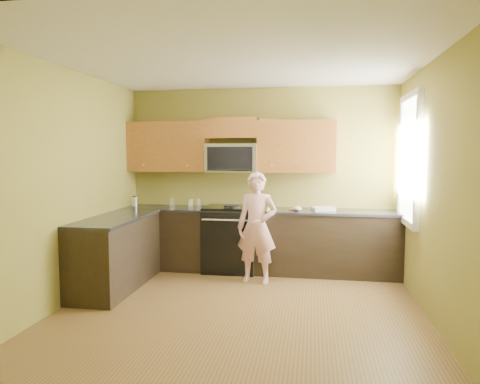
% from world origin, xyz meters
% --- Properties ---
extents(floor, '(4.00, 4.00, 0.00)m').
position_xyz_m(floor, '(0.00, 0.00, 0.00)').
color(floor, brown).
rests_on(floor, ground).
extents(ceiling, '(4.00, 4.00, 0.00)m').
position_xyz_m(ceiling, '(0.00, 0.00, 2.70)').
color(ceiling, white).
rests_on(ceiling, ground).
extents(wall_back, '(4.00, 0.00, 4.00)m').
position_xyz_m(wall_back, '(0.00, 2.00, 1.35)').
color(wall_back, olive).
rests_on(wall_back, ground).
extents(wall_front, '(4.00, 0.00, 4.00)m').
position_xyz_m(wall_front, '(0.00, -2.00, 1.35)').
color(wall_front, olive).
rests_on(wall_front, ground).
extents(wall_left, '(0.00, 4.00, 4.00)m').
position_xyz_m(wall_left, '(-2.00, 0.00, 1.35)').
color(wall_left, olive).
rests_on(wall_left, ground).
extents(wall_right, '(0.00, 4.00, 4.00)m').
position_xyz_m(wall_right, '(2.00, 0.00, 1.35)').
color(wall_right, olive).
rests_on(wall_right, ground).
extents(cabinet_back_run, '(4.00, 0.60, 0.88)m').
position_xyz_m(cabinet_back_run, '(0.00, 1.70, 0.44)').
color(cabinet_back_run, black).
rests_on(cabinet_back_run, floor).
extents(cabinet_left_run, '(0.60, 1.60, 0.88)m').
position_xyz_m(cabinet_left_run, '(-1.70, 0.60, 0.44)').
color(cabinet_left_run, black).
rests_on(cabinet_left_run, floor).
extents(countertop_back, '(4.00, 0.62, 0.04)m').
position_xyz_m(countertop_back, '(0.00, 1.69, 0.90)').
color(countertop_back, black).
rests_on(countertop_back, cabinet_back_run).
extents(countertop_left, '(0.62, 1.60, 0.04)m').
position_xyz_m(countertop_left, '(-1.69, 0.60, 0.90)').
color(countertop_left, black).
rests_on(countertop_left, cabinet_left_run).
extents(stove, '(0.76, 0.65, 0.95)m').
position_xyz_m(stove, '(-0.40, 1.68, 0.47)').
color(stove, black).
rests_on(stove, floor).
extents(microwave, '(0.76, 0.40, 0.42)m').
position_xyz_m(microwave, '(-0.40, 1.80, 1.45)').
color(microwave, silver).
rests_on(microwave, wall_back).
extents(upper_cab_left, '(1.22, 0.33, 0.75)m').
position_xyz_m(upper_cab_left, '(-1.39, 1.83, 1.45)').
color(upper_cab_left, brown).
rests_on(upper_cab_left, wall_back).
extents(upper_cab_right, '(1.12, 0.33, 0.75)m').
position_xyz_m(upper_cab_right, '(0.54, 1.83, 1.45)').
color(upper_cab_right, brown).
rests_on(upper_cab_right, wall_back).
extents(upper_cab_over_mw, '(0.76, 0.33, 0.30)m').
position_xyz_m(upper_cab_over_mw, '(-0.40, 1.83, 2.10)').
color(upper_cab_over_mw, brown).
rests_on(upper_cab_over_mw, wall_back).
extents(window, '(0.06, 1.06, 1.66)m').
position_xyz_m(window, '(1.98, 1.20, 1.65)').
color(window, white).
rests_on(window, wall_right).
extents(woman, '(0.59, 0.43, 1.49)m').
position_xyz_m(woman, '(0.05, 1.15, 0.74)').
color(woman, '#EA7A75').
rests_on(woman, floor).
extents(frying_pan, '(0.29, 0.44, 0.05)m').
position_xyz_m(frying_pan, '(-0.35, 1.45, 0.95)').
color(frying_pan, black).
rests_on(frying_pan, stove).
extents(butter_tub, '(0.14, 0.14, 0.08)m').
position_xyz_m(butter_tub, '(0.14, 1.55, 0.92)').
color(butter_tub, '#F5F741').
rests_on(butter_tub, countertop_back).
extents(toast_slice, '(0.12, 0.12, 0.01)m').
position_xyz_m(toast_slice, '(0.51, 1.65, 0.93)').
color(toast_slice, '#B27F47').
rests_on(toast_slice, countertop_back).
extents(napkin_a, '(0.13, 0.14, 0.06)m').
position_xyz_m(napkin_a, '(0.07, 1.63, 0.95)').
color(napkin_a, silver).
rests_on(napkin_a, countertop_back).
extents(napkin_b, '(0.16, 0.17, 0.07)m').
position_xyz_m(napkin_b, '(0.57, 1.57, 0.95)').
color(napkin_b, silver).
rests_on(napkin_b, countertop_back).
extents(dish_towel, '(0.36, 0.32, 0.05)m').
position_xyz_m(dish_towel, '(0.93, 1.67, 0.95)').
color(dish_towel, white).
rests_on(dish_towel, countertop_back).
extents(travel_mug, '(0.09, 0.09, 0.16)m').
position_xyz_m(travel_mug, '(-1.90, 1.71, 0.92)').
color(travel_mug, silver).
rests_on(travel_mug, countertop_back).
extents(glass_a, '(0.09, 0.09, 0.12)m').
position_xyz_m(glass_a, '(-1.37, 1.90, 0.98)').
color(glass_a, silver).
rests_on(glass_a, countertop_back).
extents(glass_b, '(0.08, 0.08, 0.12)m').
position_xyz_m(glass_b, '(-1.02, 1.72, 0.98)').
color(glass_b, silver).
rests_on(glass_b, countertop_back).
extents(glass_c, '(0.08, 0.08, 0.12)m').
position_xyz_m(glass_c, '(-0.92, 1.82, 0.98)').
color(glass_c, silver).
rests_on(glass_c, countertop_back).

